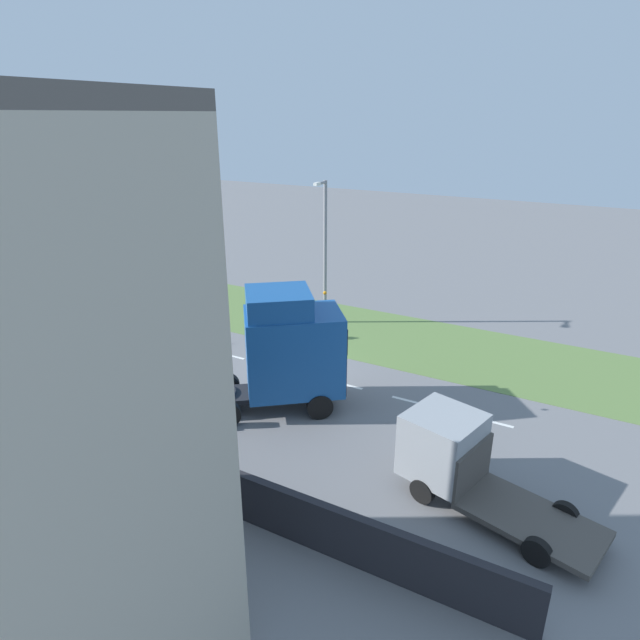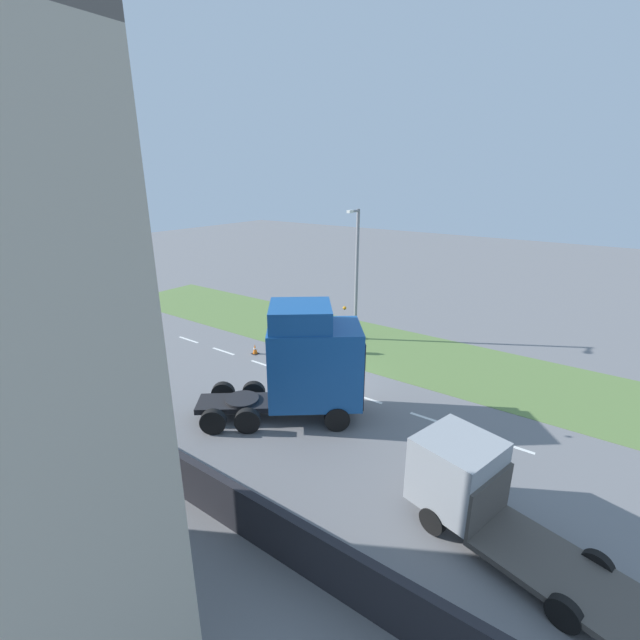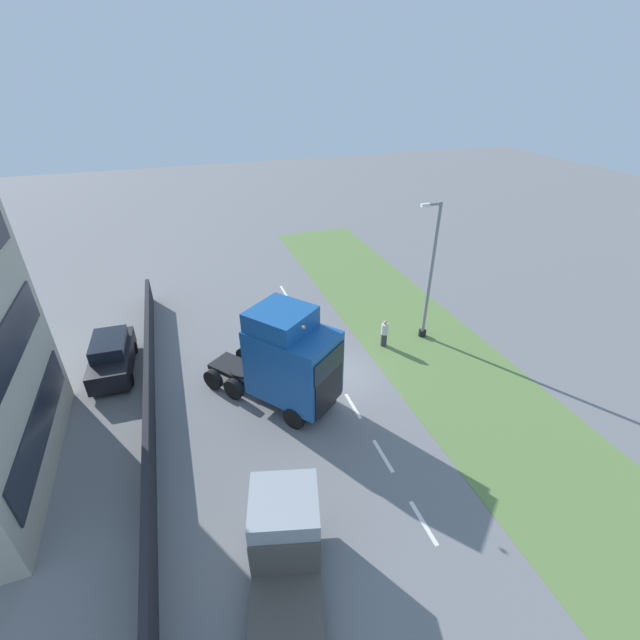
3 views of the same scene
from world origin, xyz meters
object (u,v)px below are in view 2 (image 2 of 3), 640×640
object	(u,v)px
parked_car	(47,443)
lorry_cab	(309,362)
flatbed_truck	(471,486)
lamp_post	(356,283)
traffic_cone_lead	(255,349)
pedestrian	(334,340)

from	to	relation	value
parked_car	lorry_cab	bearing A→B (deg)	148.17
flatbed_truck	lamp_post	distance (m)	15.60
flatbed_truck	parked_car	world-z (taller)	flatbed_truck
traffic_cone_lead	flatbed_truck	bearing A→B (deg)	67.73
lamp_post	lorry_cab	bearing A→B (deg)	19.34
lorry_cab	traffic_cone_lead	bearing A→B (deg)	-156.51
flatbed_truck	pedestrian	world-z (taller)	flatbed_truck
flatbed_truck	lamp_post	bearing A→B (deg)	58.40
lorry_cab	flatbed_truck	world-z (taller)	lorry_cab
pedestrian	traffic_cone_lead	xyz separation A→B (m)	(2.83, -3.63, -0.52)
pedestrian	traffic_cone_lead	size ratio (longest dim) A/B	2.84
flatbed_truck	parked_car	bearing A→B (deg)	129.28
lorry_cab	flatbed_truck	bearing A→B (deg)	35.42
pedestrian	lamp_post	bearing A→B (deg)	-176.04
flatbed_truck	parked_car	size ratio (longest dim) A/B	1.36
lorry_cab	lamp_post	size ratio (longest dim) A/B	0.84
lorry_cab	traffic_cone_lead	size ratio (longest dim) A/B	11.61
lorry_cab	parked_car	size ratio (longest dim) A/B	1.44
flatbed_truck	lorry_cab	bearing A→B (deg)	88.47
flatbed_truck	parked_car	distance (m)	14.19
lamp_post	traffic_cone_lead	world-z (taller)	lamp_post
flatbed_truck	traffic_cone_lead	xyz separation A→B (m)	(-5.77, -14.09, -1.12)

